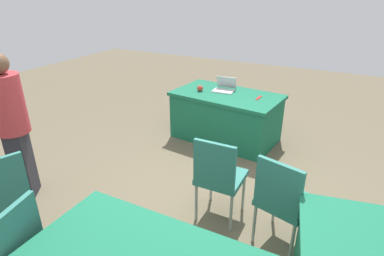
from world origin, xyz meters
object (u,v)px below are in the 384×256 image
at_px(chair_by_pillar, 7,255).
at_px(yarn_ball, 200,88).
at_px(chair_near_front, 1,195).
at_px(chair_tucked_right, 219,174).
at_px(chair_aisle, 283,198).
at_px(person_presenter, 12,122).
at_px(scissors_red, 259,98).
at_px(table_foreground, 226,117).
at_px(laptop_silver, 224,88).

height_order(chair_by_pillar, yarn_ball, chair_by_pillar).
distance_m(chair_near_front, chair_by_pillar, 0.79).
bearing_deg(chair_near_front, chair_tucked_right, -32.07).
relative_size(chair_aisle, chair_by_pillar, 0.96).
bearing_deg(person_presenter, chair_aisle, 65.06).
bearing_deg(scissors_red, person_presenter, -34.74).
distance_m(table_foreground, scissors_red, 0.62).
height_order(person_presenter, laptop_silver, person_presenter).
distance_m(yarn_ball, scissors_red, 0.91).
xyz_separation_m(chair_aisle, person_presenter, (2.80, 0.53, 0.39)).
distance_m(chair_tucked_right, scissors_red, 1.88).
distance_m(chair_tucked_right, chair_by_pillar, 1.86).
height_order(chair_by_pillar, person_presenter, person_presenter).
xyz_separation_m(table_foreground, scissors_red, (-0.49, -0.03, 0.38)).
relative_size(table_foreground, chair_near_front, 1.73).
bearing_deg(chair_aisle, scissors_red, 127.99).
relative_size(chair_aisle, person_presenter, 0.57).
xyz_separation_m(chair_tucked_right, chair_by_pillar, (0.89, 1.64, 0.03)).
bearing_deg(table_foreground, yarn_ball, 8.99).
relative_size(yarn_ball, scissors_red, 0.51).
relative_size(chair_by_pillar, person_presenter, 0.59).
bearing_deg(yarn_ball, laptop_silver, -149.29).
xyz_separation_m(table_foreground, yarn_ball, (0.42, 0.07, 0.42)).
xyz_separation_m(laptop_silver, scissors_red, (-0.58, 0.10, -0.04)).
bearing_deg(table_foreground, chair_tucked_right, 109.36).
xyz_separation_m(person_presenter, scissors_red, (-1.99, -2.48, -0.17)).
distance_m(chair_by_pillar, yarn_ball, 3.42).
distance_m(chair_tucked_right, person_presenter, 2.26).
bearing_deg(yarn_ball, chair_near_front, 80.65).
bearing_deg(person_presenter, chair_tucked_right, 70.29).
bearing_deg(yarn_ball, chair_aisle, 132.81).
height_order(laptop_silver, scissors_red, laptop_silver).
distance_m(chair_near_front, scissors_red, 3.40).
bearing_deg(scissors_red, laptop_silver, -95.73).
bearing_deg(table_foreground, scissors_red, -176.80).
height_order(table_foreground, yarn_ball, yarn_ball).
distance_m(table_foreground, chair_near_front, 3.20).
bearing_deg(yarn_ball, table_foreground, -171.01).
bearing_deg(chair_tucked_right, person_presenter, -164.42).
relative_size(chair_near_front, scissors_red, 5.44).
height_order(table_foreground, person_presenter, person_presenter).
bearing_deg(scissors_red, chair_by_pillar, -7.74).
distance_m(person_presenter, scissors_red, 3.18).
relative_size(table_foreground, chair_aisle, 1.80).
xyz_separation_m(chair_near_front, chair_by_pillar, (-0.67, 0.41, -0.00)).
bearing_deg(person_presenter, chair_near_front, 8.01).
bearing_deg(scissors_red, table_foreground, -82.80).
distance_m(chair_by_pillar, laptop_silver, 3.61).
bearing_deg(chair_aisle, person_presenter, -153.88).
height_order(chair_tucked_right, scissors_red, chair_tucked_right).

